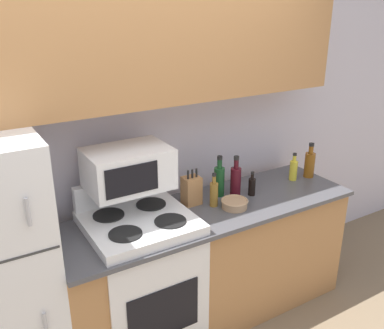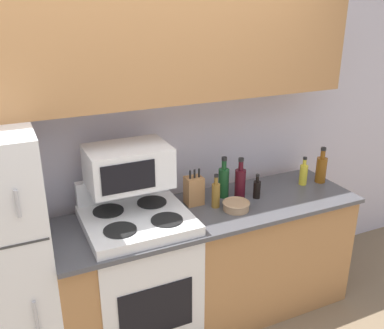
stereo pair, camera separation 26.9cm
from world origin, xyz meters
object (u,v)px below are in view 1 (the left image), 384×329
Objects in this scene: bottle_wine_red at (236,180)px; stove at (142,281)px; microwave at (128,168)px; bottle_soy_sauce at (252,186)px; bottle_whiskey at (310,164)px; bottle_wine_green at (219,180)px; bottle_vinegar at (214,193)px; bowl at (235,203)px; bottle_cooking_spray at (293,169)px; knife_block at (192,190)px.

stove is at bearing -175.13° from bottle_wine_red.
stove is at bearing -87.45° from microwave.
bottle_whiskey is at bearing 3.35° from bottle_soy_sauce.
bottle_vinegar is at bearing -136.13° from bottle_wine_green.
stove is 6.22× the size of bottle_soy_sauce.
bowl is at bearing -127.64° from bottle_wine_red.
bottle_wine_red is 1.07× the size of bottle_whiskey.
bottle_wine_red is (0.79, 0.07, 0.52)m from stove.
bowl is at bearing -7.65° from stove.
bottle_wine_green is (0.69, 0.13, 0.52)m from stove.
bottle_wine_green is at bearing 174.31° from bottle_cooking_spray.
bottle_soy_sauce is (0.44, -0.10, -0.03)m from knife_block.
bottle_vinegar is (0.11, -0.11, -0.01)m from knife_block.
knife_block is 1.05m from bottle_whiskey.
knife_block is 0.46m from bottle_soy_sauce.
bottle_soy_sauce is 0.61m from bottle_whiskey.
stove reaches higher than bottle_cooking_spray.
microwave is 0.63m from bottle_vinegar.
bowl is at bearing -43.14° from knife_block.
bottle_wine_green is at bearing 149.84° from bottle_soy_sauce.
bottle_vinegar reaches higher than bowl.
bottle_cooking_spray is at bearing 173.23° from bottle_whiskey.
bottle_wine_red is 0.56m from bottle_cooking_spray.
bottle_wine_green is 1.25× the size of bottle_vinegar.
bottle_wine_red and bottle_wine_green have the same top height.
microwave reaches higher than bottle_wine_red.
knife_block reaches higher than bottle_vinegar.
bottle_vinegar is (-0.93, -0.04, -0.02)m from bottle_whiskey.
knife_block is (0.45, 0.11, 0.50)m from stove.
stove is at bearing -165.65° from knife_block.
bottle_whiskey reaches higher than knife_block.
bottle_wine_green reaches higher than bottle_vinegar.
bottle_cooking_spray is 0.15m from bottle_whiskey.
bottle_whiskey is (1.05, -0.07, 0.01)m from knife_block.
bottle_cooking_spray is (0.89, -0.05, -0.01)m from knife_block.
bottle_vinegar reaches higher than stove.
bottle_vinegar is at bearing -43.36° from knife_block.
bowl is 1.03× the size of bottle_soy_sauce.
knife_block is 0.31m from bowl.
microwave is at bearing 177.78° from bottle_cooking_spray.
bottle_cooking_spray is (0.68, 0.15, 0.05)m from bowl.
knife_block reaches higher than bottle_soy_sauce.
microwave reaches higher than bowl.
microwave is 1.97× the size of knife_block.
microwave is 0.83m from bottle_wine_red.
bottle_wine_green is (0.24, 0.02, 0.02)m from knife_block.
bottle_wine_red reaches higher than bottle_whiskey.
stove is 4.67× the size of bottle_vinegar.
bottle_wine_red reaches higher than bottle_vinegar.
bowl is 0.62× the size of bottle_wine_red.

